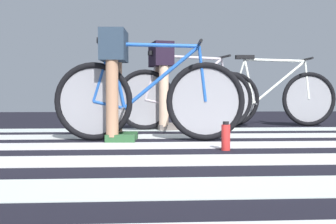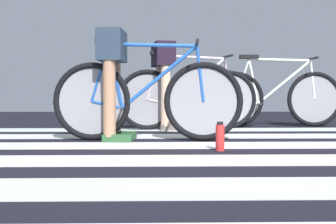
# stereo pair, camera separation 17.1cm
# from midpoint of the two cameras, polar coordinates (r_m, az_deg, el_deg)

# --- Properties ---
(ground) EXTENTS (18.00, 14.00, 0.02)m
(ground) POSITION_cam_midpoint_polar(r_m,az_deg,el_deg) (2.96, 4.69, -6.00)
(ground) COLOR black
(crosswalk_markings) EXTENTS (5.41, 5.00, 0.00)m
(crosswalk_markings) POSITION_cam_midpoint_polar(r_m,az_deg,el_deg) (2.69, 4.42, -6.60)
(crosswalk_markings) COLOR silver
(crosswalk_markings) RESTS_ON ground
(bicycle_1_of_3) EXTENTS (1.74, 0.52, 0.93)m
(bicycle_1_of_3) POSITION_cam_midpoint_polar(r_m,az_deg,el_deg) (3.77, -3.93, 1.86)
(bicycle_1_of_3) COLOR black
(bicycle_1_of_3) RESTS_ON ground
(cyclist_1_of_3) EXTENTS (0.34, 0.42, 1.00)m
(cyclist_1_of_3) POSITION_cam_midpoint_polar(r_m,az_deg,el_deg) (3.81, -8.63, 5.80)
(cyclist_1_of_3) COLOR #A87A5B
(cyclist_1_of_3) RESTS_ON ground
(bicycle_2_of_3) EXTENTS (1.71, 0.56, 0.93)m
(bicycle_2_of_3) POSITION_cam_midpoint_polar(r_m,az_deg,el_deg) (5.01, 1.56, 2.03)
(bicycle_2_of_3) COLOR black
(bicycle_2_of_3) RESTS_ON ground
(cyclist_2_of_3) EXTENTS (0.38, 0.45, 1.03)m
(cyclist_2_of_3) POSITION_cam_midpoint_polar(r_m,az_deg,el_deg) (4.94, -1.91, 5.31)
(cyclist_2_of_3) COLOR beige
(cyclist_2_of_3) RESTS_ON ground
(bicycle_3_of_3) EXTENTS (1.74, 0.52, 0.93)m
(bicycle_3_of_3) POSITION_cam_midpoint_polar(r_m,az_deg,el_deg) (5.59, 13.07, 2.01)
(bicycle_3_of_3) COLOR black
(bicycle_3_of_3) RESTS_ON ground
(water_bottle) EXTENTS (0.07, 0.07, 0.22)m
(water_bottle) POSITION_cam_midpoint_polar(r_m,az_deg,el_deg) (3.15, 6.43, -3.40)
(water_bottle) COLOR red
(water_bottle) RESTS_ON ground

